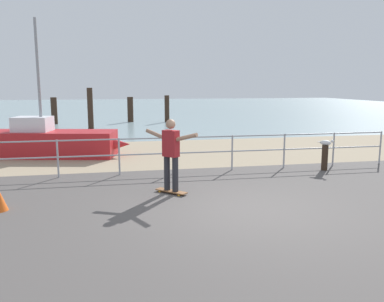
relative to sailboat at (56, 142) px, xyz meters
name	(u,v)px	position (x,y,z in m)	size (l,w,h in m)	color
ground_plane	(258,228)	(4.45, -7.95, -0.52)	(24.00, 10.00, 0.04)	#514C49
beach_strip	(181,152)	(4.45, 0.05, -0.52)	(24.00, 6.00, 0.04)	tan
sea_surface	(136,108)	(4.45, 28.05, -0.52)	(72.00, 50.00, 0.04)	#849EA3
railing_fence	(149,150)	(2.93, -3.35, 0.18)	(14.65, 0.05, 1.05)	#9EA0A5
sailboat	(56,142)	(0.00, 0.00, 0.00)	(5.07, 2.28, 4.69)	#B21E23
skateboard	(171,191)	(3.25, -5.50, -0.45)	(0.70, 0.72, 0.08)	brown
skateboarder	(171,151)	(3.25, -5.50, 0.50)	(1.06, 1.11, 1.65)	#26262B
bollard_short	(325,158)	(8.01, -3.90, -0.14)	(0.18, 0.18, 0.76)	#332319
seagull	(326,143)	(8.02, -3.92, 0.32)	(0.39, 0.37, 0.18)	white
groyne_post_0	(54,111)	(-1.63, 11.80, 0.33)	(0.38, 0.38, 1.69)	#332319
groyne_post_1	(90,109)	(0.75, 8.62, 0.63)	(0.31, 0.31, 2.31)	#332319
groyne_post_2	(130,110)	(3.13, 12.36, 0.32)	(0.39, 0.39, 1.67)	#332319
groyne_post_3	(167,109)	(5.51, 11.82, 0.37)	(0.31, 0.31, 1.77)	#332319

